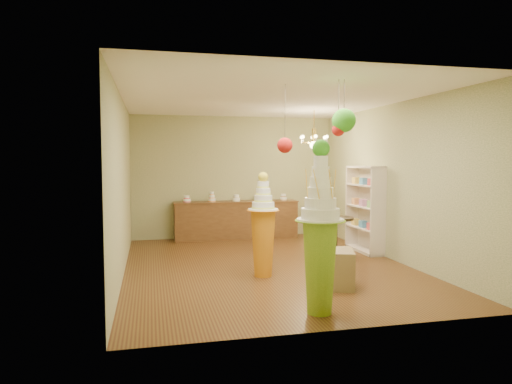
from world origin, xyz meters
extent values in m
plane|color=#513116|center=(0.00, 0.00, 0.00)|extent=(6.50, 6.50, 0.00)
plane|color=white|center=(0.00, 0.00, 3.00)|extent=(6.50, 6.50, 0.00)
cube|color=tan|center=(0.00, 3.25, 1.50)|extent=(5.00, 0.04, 3.00)
cube|color=tan|center=(0.00, -3.25, 1.50)|extent=(5.00, 0.04, 3.00)
cube|color=tan|center=(-2.50, 0.00, 1.50)|extent=(0.04, 6.50, 3.00)
cube|color=tan|center=(2.50, 0.00, 1.50)|extent=(0.04, 6.50, 3.00)
cone|color=#86B829|center=(0.00, -2.66, 0.58)|extent=(0.44, 0.44, 1.17)
cylinder|color=white|center=(0.00, -2.66, 1.18)|extent=(0.60, 0.60, 0.03)
cylinder|color=white|center=(0.00, -2.66, 1.26)|extent=(0.49, 0.49, 0.13)
cylinder|color=white|center=(0.00, -2.66, 1.39)|extent=(0.40, 0.40, 0.13)
cylinder|color=white|center=(0.00, -2.66, 1.52)|extent=(0.33, 0.33, 0.13)
cylinder|color=white|center=(0.00, -2.66, 1.65)|extent=(0.27, 0.27, 0.13)
cylinder|color=white|center=(0.00, -2.66, 1.78)|extent=(0.22, 0.22, 0.13)
cylinder|color=white|center=(0.00, -2.66, 1.91)|extent=(0.18, 0.18, 0.13)
sphere|color=green|center=(0.00, -2.66, 2.07)|extent=(0.22, 0.22, 0.22)
cone|color=orange|center=(-0.24, -0.71, 0.55)|extent=(0.52, 0.52, 1.09)
cylinder|color=white|center=(-0.24, -0.71, 1.11)|extent=(0.63, 0.63, 0.03)
cylinder|color=white|center=(-0.24, -0.71, 1.18)|extent=(0.47, 0.47, 0.11)
cylinder|color=white|center=(-0.24, -0.71, 1.29)|extent=(0.38, 0.38, 0.11)
cylinder|color=white|center=(-0.24, -0.71, 1.41)|extent=(0.30, 0.30, 0.11)
cylinder|color=white|center=(-0.24, -0.71, 1.52)|extent=(0.24, 0.24, 0.11)
sphere|color=gold|center=(-0.24, -0.71, 1.64)|extent=(0.16, 0.16, 0.16)
cube|color=olive|center=(0.63, -1.57, 0.28)|extent=(0.79, 0.79, 0.57)
cube|color=brown|center=(0.00, 2.97, 0.45)|extent=(3.00, 0.50, 0.90)
cube|color=brown|center=(0.00, 2.97, 0.91)|extent=(3.04, 0.54, 0.03)
cylinder|color=white|center=(-1.20, 2.97, 1.00)|extent=(0.18, 0.18, 0.16)
cylinder|color=white|center=(-0.60, 2.97, 1.04)|extent=(0.18, 0.18, 0.24)
cylinder|color=white|center=(0.00, 2.97, 1.00)|extent=(0.18, 0.18, 0.16)
cylinder|color=white|center=(0.60, 2.97, 1.04)|extent=(0.18, 0.18, 0.24)
cylinder|color=white|center=(1.20, 2.97, 1.00)|extent=(0.18, 0.18, 0.16)
cube|color=beige|center=(2.48, 0.80, 0.90)|extent=(0.04, 1.20, 1.80)
cube|color=beige|center=(2.32, 0.80, 0.50)|extent=(0.30, 1.14, 0.03)
cube|color=beige|center=(2.32, 0.80, 0.95)|extent=(0.30, 1.14, 0.03)
cube|color=beige|center=(2.32, 0.80, 1.40)|extent=(0.30, 1.14, 0.03)
cylinder|color=black|center=(1.29, -0.11, 0.02)|extent=(0.55, 0.55, 0.05)
cylinder|color=black|center=(1.29, -0.11, 0.42)|extent=(0.11, 0.11, 0.85)
cylinder|color=black|center=(1.29, -0.11, 0.85)|extent=(0.82, 0.82, 0.05)
imported|color=beige|center=(1.29, -0.11, 0.97)|extent=(0.20, 0.20, 0.19)
cylinder|color=#3E372C|center=(-0.16, -1.67, 2.57)|extent=(0.01, 0.01, 0.87)
sphere|color=red|center=(-0.16, -1.67, 2.13)|extent=(0.22, 0.22, 0.22)
cylinder|color=#3E372C|center=(0.49, -2.24, 2.72)|extent=(0.01, 0.01, 0.55)
sphere|color=green|center=(0.49, -2.24, 2.45)|extent=(0.32, 0.32, 0.32)
cylinder|color=#3E372C|center=(0.42, -2.21, 2.66)|extent=(0.01, 0.01, 0.67)
sphere|color=red|center=(0.42, -2.21, 2.33)|extent=(0.17, 0.17, 0.17)
cylinder|color=gold|center=(1.41, 1.40, 2.75)|extent=(0.02, 0.02, 0.50)
cylinder|color=gold|center=(1.41, 1.40, 2.45)|extent=(0.10, 0.10, 0.30)
sphere|color=#E9D180|center=(1.41, 1.40, 2.25)|extent=(0.18, 0.18, 0.18)
camera|label=1|loc=(-2.04, -7.94, 1.92)|focal=32.00mm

